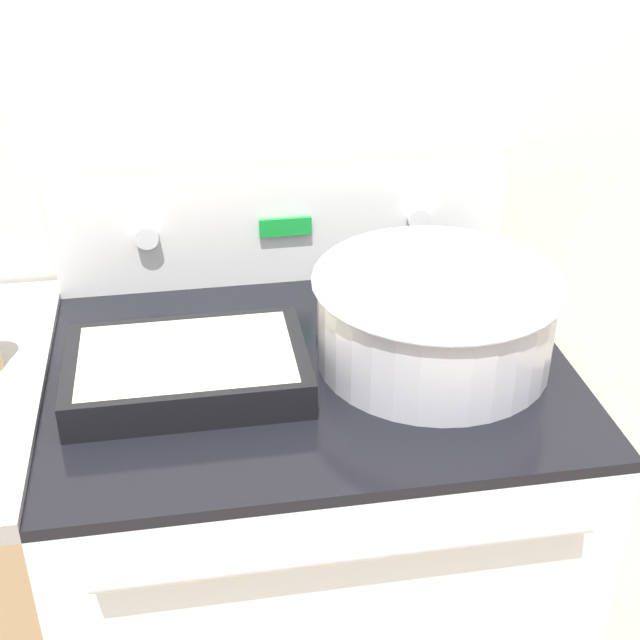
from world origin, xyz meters
The scene contains 6 objects.
kitchen_wall centered at (0.00, 0.66, 1.25)m, with size 8.00×0.05×2.50m.
stove_range centered at (0.00, 0.31, 0.47)m, with size 0.78×0.65×0.94m.
control_panel centered at (0.00, 0.60, 1.04)m, with size 0.78×0.07×0.20m.
mixing_bowl centered at (0.19, 0.28, 1.02)m, with size 0.37×0.37×0.14m.
casserole_dish centered at (-0.18, 0.27, 0.97)m, with size 0.35×0.22×0.06m.
ladle centered at (0.38, 0.41, 0.98)m, with size 0.08×0.27×0.08m.
Camera 1 is at (-0.17, -0.82, 1.67)m, focal length 50.00 mm.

